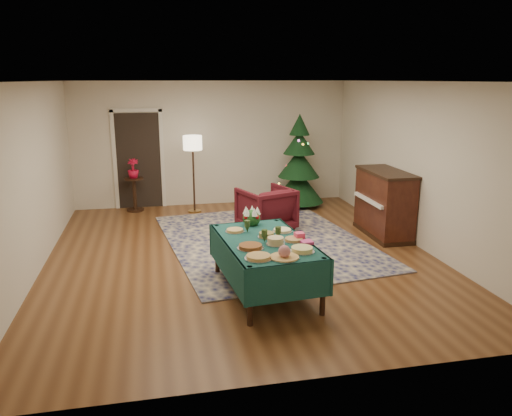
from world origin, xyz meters
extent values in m
plane|color=#593319|center=(0.00, 0.00, 0.00)|extent=(7.00, 7.00, 0.00)
plane|color=white|center=(0.00, 0.00, 2.70)|extent=(7.00, 7.00, 0.00)
plane|color=beige|center=(0.00, 3.50, 1.35)|extent=(6.00, 0.00, 6.00)
plane|color=beige|center=(0.00, -3.50, 1.35)|extent=(6.00, 0.00, 6.00)
plane|color=beige|center=(-3.00, 0.00, 1.35)|extent=(0.00, 7.00, 7.00)
plane|color=beige|center=(3.00, 0.00, 1.35)|extent=(0.00, 7.00, 7.00)
cube|color=black|center=(-1.60, 3.48, 1.02)|extent=(0.92, 0.02, 2.04)
cube|color=silver|center=(-2.10, 3.48, 1.05)|extent=(0.08, 0.04, 2.14)
cube|color=silver|center=(-1.10, 3.48, 1.05)|extent=(0.08, 0.04, 2.14)
cube|color=silver|center=(-1.60, 3.48, 2.10)|extent=(1.08, 0.04, 0.08)
cube|color=#13174A|center=(0.54, 0.61, 0.01)|extent=(3.70, 4.56, 0.02)
cylinder|color=black|center=(-0.30, -2.34, 0.36)|extent=(0.07, 0.07, 0.72)
cylinder|color=black|center=(-0.46, -0.68, 0.36)|extent=(0.07, 0.07, 0.72)
cylinder|color=black|center=(0.59, -2.26, 0.36)|extent=(0.07, 0.07, 0.72)
cylinder|color=black|center=(0.44, -0.60, 0.36)|extent=(0.07, 0.07, 0.72)
cube|color=#123C41|center=(0.07, -1.47, 0.70)|extent=(1.22, 1.91, 0.04)
cube|color=#123C41|center=(-0.02, -0.58, 0.49)|extent=(1.08, 0.13, 0.45)
cube|color=#123C41|center=(0.15, -2.37, 0.49)|extent=(1.08, 0.13, 0.45)
cube|color=#123C41|center=(0.58, -1.42, 0.49)|extent=(0.20, 1.84, 0.45)
cube|color=#123C41|center=(-0.45, -1.52, 0.49)|extent=(0.20, 1.84, 0.45)
cylinder|color=silver|center=(-0.16, -2.12, 0.72)|extent=(0.33, 0.33, 0.01)
cylinder|color=tan|center=(-0.16, -2.12, 0.75)|extent=(0.28, 0.28, 0.03)
cylinder|color=silver|center=(0.14, -2.17, 0.72)|extent=(0.35, 0.35, 0.01)
sphere|color=#CC727A|center=(0.14, -2.17, 0.80)|extent=(0.14, 0.14, 0.14)
cylinder|color=silver|center=(0.40, -2.00, 0.72)|extent=(0.31, 0.31, 0.01)
cylinder|color=#D8D172|center=(0.40, -2.00, 0.75)|extent=(0.26, 0.26, 0.05)
cylinder|color=silver|center=(-0.18, -1.75, 0.72)|extent=(0.33, 0.33, 0.01)
cylinder|color=brown|center=(-0.18, -1.75, 0.75)|extent=(0.28, 0.28, 0.04)
cylinder|color=silver|center=(0.16, -1.68, 0.72)|extent=(0.24, 0.24, 0.01)
cylinder|color=tan|center=(0.16, -1.68, 0.77)|extent=(0.20, 0.20, 0.09)
cylinder|color=silver|center=(0.42, -1.58, 0.72)|extent=(0.27, 0.27, 0.01)
cylinder|color=#B2844C|center=(0.42, -1.58, 0.74)|extent=(0.23, 0.23, 0.03)
cylinder|color=silver|center=(0.11, -1.37, 0.72)|extent=(0.23, 0.23, 0.01)
cylinder|color=maroon|center=(0.11, -1.37, 0.76)|extent=(0.20, 0.20, 0.06)
cylinder|color=silver|center=(0.38, -1.17, 0.72)|extent=(0.28, 0.28, 0.01)
cylinder|color=#F2EACC|center=(0.38, -1.17, 0.74)|extent=(0.23, 0.23, 0.03)
cylinder|color=silver|center=(-0.26, -1.04, 0.72)|extent=(0.26, 0.26, 0.01)
cylinder|color=tan|center=(-0.26, -1.04, 0.74)|extent=(0.22, 0.22, 0.03)
cone|color=#2D471E|center=(-0.09, -1.09, 0.76)|extent=(0.07, 0.07, 0.09)
cylinder|color=#2D471E|center=(-0.09, -1.09, 0.84)|extent=(0.08, 0.08, 0.09)
cone|color=#2D471E|center=(0.24, -1.46, 0.76)|extent=(0.07, 0.07, 0.09)
cylinder|color=#2D471E|center=(0.24, -1.46, 0.84)|extent=(0.08, 0.08, 0.09)
cone|color=#2D471E|center=(0.04, -1.55, 0.76)|extent=(0.07, 0.07, 0.09)
cylinder|color=#2D471E|center=(0.04, -1.55, 0.84)|extent=(0.08, 0.08, 0.09)
cube|color=#DA3C87|center=(0.55, -1.72, 0.74)|extent=(0.16, 0.16, 0.04)
cube|color=#F94572|center=(0.51, -1.54, 0.77)|extent=(0.13, 0.13, 0.10)
sphere|color=#1E4C1E|center=(0.03, -0.75, 0.81)|extent=(0.25, 0.25, 0.25)
cone|color=white|center=(0.12, -0.75, 0.93)|extent=(0.10, 0.10, 0.11)
cone|color=white|center=(0.06, -0.67, 0.93)|extent=(0.10, 0.10, 0.11)
cone|color=white|center=(-0.04, -0.70, 0.93)|extent=(0.10, 0.10, 0.11)
cone|color=white|center=(-0.04, -0.80, 0.93)|extent=(0.10, 0.10, 0.11)
cone|color=white|center=(0.06, -0.84, 0.93)|extent=(0.10, 0.10, 0.11)
sphere|color=#B20C0F|center=(0.12, -0.69, 0.85)|extent=(0.07, 0.07, 0.07)
sphere|color=#B20C0F|center=(-0.03, -0.67, 0.85)|extent=(0.07, 0.07, 0.07)
sphere|color=#B20C0F|center=(-0.06, -0.81, 0.85)|extent=(0.07, 0.07, 0.07)
sphere|color=#B20C0F|center=(0.09, -0.84, 0.85)|extent=(0.07, 0.07, 0.07)
imported|color=#4A0F17|center=(0.70, 1.23, 0.45)|extent=(1.10, 1.06, 0.90)
cylinder|color=#A57F3F|center=(-0.49, 2.85, 0.01)|extent=(0.27, 0.27, 0.03)
cylinder|color=black|center=(-0.49, 2.85, 0.73)|extent=(0.04, 0.04, 1.46)
cylinder|color=#FFEABF|center=(-0.49, 2.85, 1.46)|extent=(0.39, 0.39, 0.29)
cylinder|color=black|center=(-1.72, 3.18, 0.02)|extent=(0.36, 0.36, 0.04)
cylinder|color=black|center=(-1.72, 3.18, 0.35)|extent=(0.08, 0.08, 0.66)
cylinder|color=black|center=(-1.72, 3.18, 0.70)|extent=(0.40, 0.40, 0.03)
imported|color=red|center=(-1.72, 3.18, 0.83)|extent=(0.23, 0.41, 0.23)
cylinder|color=black|center=(1.81, 2.90, 0.08)|extent=(0.12, 0.12, 0.16)
cone|color=black|center=(1.81, 2.90, 0.45)|extent=(1.42, 1.42, 0.71)
cone|color=black|center=(1.81, 2.90, 0.96)|extent=(1.16, 1.16, 0.60)
cone|color=black|center=(1.81, 2.90, 1.41)|extent=(0.88, 0.88, 0.50)
cone|color=black|center=(1.81, 2.90, 1.79)|extent=(0.57, 0.57, 0.45)
cube|color=black|center=(2.70, 0.52, 0.04)|extent=(0.59, 1.35, 0.08)
cube|color=black|center=(2.70, 0.52, 0.59)|extent=(0.57, 1.33, 1.10)
cube|color=black|center=(2.70, 0.52, 1.15)|extent=(0.61, 1.37, 0.05)
cube|color=white|center=(2.41, 0.52, 0.66)|extent=(0.12, 1.14, 0.06)
camera|label=1|loc=(-1.29, -7.44, 2.74)|focal=35.00mm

